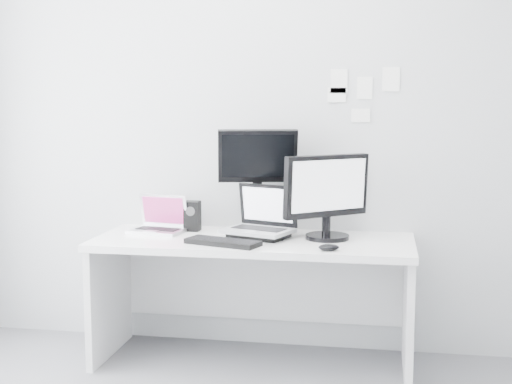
# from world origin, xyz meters

# --- Properties ---
(back_wall) EXTENTS (3.60, 0.00, 3.60)m
(back_wall) POSITION_xyz_m (0.00, 1.60, 1.35)
(back_wall) COLOR #B5B7BA
(back_wall) RESTS_ON ground
(desk) EXTENTS (1.80, 0.70, 0.73)m
(desk) POSITION_xyz_m (0.00, 1.25, 0.36)
(desk) COLOR white
(desk) RESTS_ON ground
(macbook) EXTENTS (0.35, 0.28, 0.23)m
(macbook) POSITION_xyz_m (-0.59, 1.34, 0.85)
(macbook) COLOR #B7B7BC
(macbook) RESTS_ON desk
(speaker) EXTENTS (0.10, 0.10, 0.18)m
(speaker) POSITION_xyz_m (-0.40, 1.44, 0.82)
(speaker) COLOR black
(speaker) RESTS_ON desk
(dell_laptop) EXTENTS (0.44, 0.40, 0.31)m
(dell_laptop) POSITION_xyz_m (0.02, 1.28, 0.88)
(dell_laptop) COLOR #A5A8AC
(dell_laptop) RESTS_ON desk
(rear_monitor) EXTENTS (0.49, 0.27, 0.63)m
(rear_monitor) POSITION_xyz_m (-0.01, 1.46, 1.04)
(rear_monitor) COLOR black
(rear_monitor) RESTS_ON desk
(samsung_monitor) EXTENTS (0.57, 0.53, 0.49)m
(samsung_monitor) POSITION_xyz_m (0.41, 1.32, 0.98)
(samsung_monitor) COLOR black
(samsung_monitor) RESTS_ON desk
(keyboard) EXTENTS (0.44, 0.27, 0.03)m
(keyboard) POSITION_xyz_m (-0.13, 1.06, 0.74)
(keyboard) COLOR black
(keyboard) RESTS_ON desk
(mouse) EXTENTS (0.12, 0.09, 0.04)m
(mouse) POSITION_xyz_m (0.45, 1.00, 0.75)
(mouse) COLOR black
(mouse) RESTS_ON desk
(wall_note_0) EXTENTS (0.10, 0.00, 0.14)m
(wall_note_0) POSITION_xyz_m (0.45, 1.59, 1.62)
(wall_note_0) COLOR white
(wall_note_0) RESTS_ON back_wall
(wall_note_1) EXTENTS (0.09, 0.00, 0.13)m
(wall_note_1) POSITION_xyz_m (0.60, 1.59, 1.58)
(wall_note_1) COLOR white
(wall_note_1) RESTS_ON back_wall
(wall_note_2) EXTENTS (0.10, 0.00, 0.14)m
(wall_note_2) POSITION_xyz_m (0.75, 1.59, 1.63)
(wall_note_2) COLOR white
(wall_note_2) RESTS_ON back_wall
(wall_note_3) EXTENTS (0.11, 0.00, 0.08)m
(wall_note_3) POSITION_xyz_m (0.58, 1.59, 1.42)
(wall_note_3) COLOR white
(wall_note_3) RESTS_ON back_wall
(wall_note_4) EXTENTS (0.11, 0.00, 0.09)m
(wall_note_4) POSITION_xyz_m (0.44, 1.59, 1.54)
(wall_note_4) COLOR white
(wall_note_4) RESTS_ON back_wall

